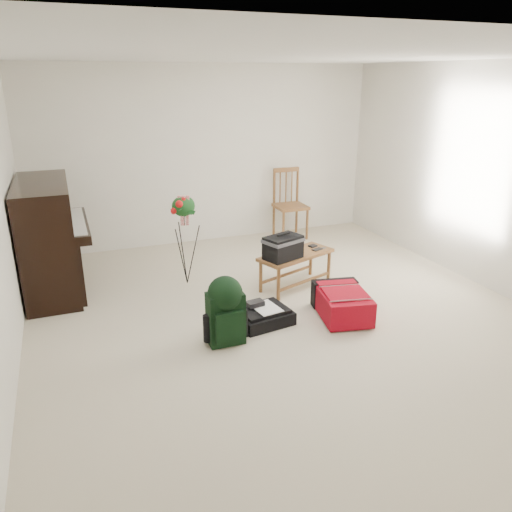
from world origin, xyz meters
name	(u,v)px	position (x,y,z in m)	size (l,w,h in m)	color
floor	(285,315)	(0.00, 0.00, 0.00)	(5.00, 5.50, 0.01)	beige
ceiling	(290,55)	(0.00, 0.00, 2.50)	(5.00, 5.50, 0.01)	white
wall_back	(207,156)	(0.00, 2.75, 1.25)	(5.00, 0.04, 2.50)	white
wall_right	(490,178)	(2.50, 0.00, 1.25)	(0.04, 5.50, 2.50)	white
piano	(49,239)	(-2.19, 1.60, 0.60)	(0.71, 1.50, 1.25)	black
bench	(284,248)	(0.27, 0.63, 0.50)	(0.99, 0.65, 0.71)	brown
dining_chair	(290,204)	(1.18, 2.44, 0.50)	(0.46, 0.46, 1.03)	brown
red_suitcase	(340,301)	(0.53, -0.19, 0.15)	(0.58, 0.76, 0.29)	#AB0719
black_duffel	(263,315)	(-0.27, -0.06, 0.08)	(0.58, 0.50, 0.22)	black
green_backpack	(226,307)	(-0.73, -0.31, 0.36)	(0.33, 0.32, 0.65)	black
flower_stand	(185,240)	(-0.73, 1.21, 0.53)	(0.44, 0.44, 1.09)	black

